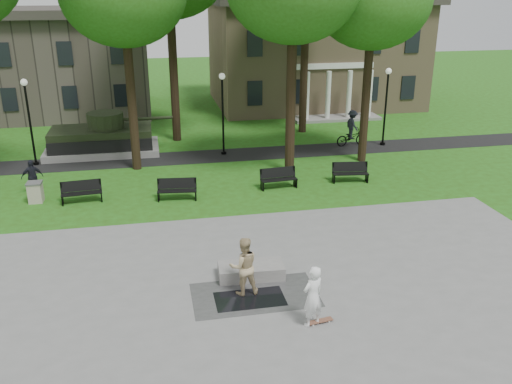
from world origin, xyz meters
TOP-DOWN VIEW (x-y plane):
  - ground at (0.00, 0.00)m, footprint 120.00×120.00m
  - plaza at (0.00, -5.00)m, footprint 22.00×16.00m
  - footpath at (0.00, 12.00)m, footprint 44.00×2.60m
  - building_right at (10.00, 26.00)m, footprint 17.00×12.00m
  - building_left at (-11.00, 26.50)m, footprint 15.00×10.00m
  - tree_3 at (8.00, 9.50)m, footprint 6.00×6.00m
  - lamp_left at (-10.00, 12.30)m, footprint 0.36×0.36m
  - lamp_mid at (0.50, 12.30)m, footprint 0.36×0.36m
  - lamp_right at (10.50, 12.30)m, footprint 0.36×0.36m
  - tank_monument at (-6.46, 14.00)m, footprint 7.45×3.40m
  - puddle at (-0.96, -3.64)m, footprint 2.20×1.20m
  - concrete_block at (-0.65, -2.26)m, footprint 2.25×1.12m
  - skateboard at (0.82, -5.32)m, footprint 0.80×0.32m
  - skateboarder at (0.55, -5.37)m, footprint 0.82×0.70m
  - friend_watching at (-1.07, -3.25)m, footprint 0.99×0.79m
  - pedestrian_walker at (-9.29, 7.57)m, footprint 1.06×0.70m
  - cyclist at (8.53, 12.58)m, footprint 2.11×1.23m
  - park_bench_0 at (-6.93, 6.02)m, footprint 1.83×0.69m
  - park_bench_1 at (-2.65, 5.49)m, footprint 1.84×0.71m
  - park_bench_2 at (2.32, 6.08)m, footprint 1.83×0.67m
  - park_bench_3 at (6.06, 6.25)m, footprint 1.84×0.75m
  - trash_bin at (-9.00, 6.44)m, footprint 0.68×0.68m

SIDE VIEW (x-z plane):
  - ground at x=0.00m, z-range 0.00..0.00m
  - footpath at x=0.00m, z-range 0.00..0.01m
  - plaza at x=0.00m, z-range 0.00..0.02m
  - puddle at x=-0.96m, z-range 0.02..0.02m
  - skateboard at x=0.82m, z-range 0.02..0.09m
  - concrete_block at x=-0.65m, z-range 0.02..0.47m
  - trash_bin at x=-9.00m, z-range 0.01..0.97m
  - park_bench_0 at x=-6.93m, z-range 0.02..1.02m
  - park_bench_1 at x=-2.65m, z-range 0.02..1.02m
  - park_bench_2 at x=2.32m, z-range 0.02..1.02m
  - park_bench_3 at x=6.06m, z-range 0.02..1.02m
  - pedestrian_walker at x=-9.29m, z-range 0.00..1.68m
  - tank_monument at x=-6.46m, z-range -0.34..2.06m
  - cyclist at x=8.53m, z-range -0.20..2.01m
  - skateboarder at x=0.55m, z-range 0.02..1.93m
  - friend_watching at x=-1.07m, z-range 0.02..1.96m
  - lamp_left at x=-10.00m, z-range 0.43..5.16m
  - lamp_mid at x=0.50m, z-range 0.43..5.16m
  - lamp_right at x=10.50m, z-range 0.43..5.16m
  - building_left at x=-11.00m, z-range 0.00..7.20m
  - building_right at x=10.00m, z-range 0.04..8.64m
  - tree_3 at x=8.00m, z-range 3.00..14.19m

